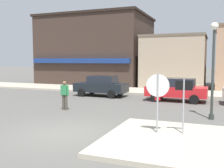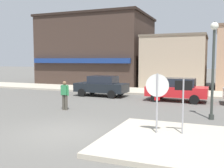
# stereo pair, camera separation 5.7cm
# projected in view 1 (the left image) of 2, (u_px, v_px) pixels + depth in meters

# --- Properties ---
(ground_plane) EXTENTS (160.00, 160.00, 0.00)m
(ground_plane) POSITION_uv_depth(u_px,v_px,m) (64.00, 133.00, 9.96)
(ground_plane) COLOR #5B5954
(sidewalk_corner) EXTENTS (6.40, 4.80, 0.15)m
(sidewalk_corner) POSITION_uv_depth(u_px,v_px,m) (202.00, 144.00, 8.45)
(sidewalk_corner) COLOR #B7AD99
(sidewalk_corner) RESTS_ON ground
(kerb_far) EXTENTS (80.00, 4.00, 0.15)m
(kerb_far) POSITION_uv_depth(u_px,v_px,m) (149.00, 91.00, 22.58)
(kerb_far) COLOR #B7AD99
(kerb_far) RESTS_ON ground
(stop_sign) EXTENTS (0.82, 0.12, 2.30)m
(stop_sign) POSITION_uv_depth(u_px,v_px,m) (158.00, 95.00, 9.36)
(stop_sign) COLOR #9E9EA3
(stop_sign) RESTS_ON ground
(one_way_sign) EXTENTS (0.60, 0.08, 2.10)m
(one_way_sign) POSITION_uv_depth(u_px,v_px,m) (184.00, 101.00, 9.26)
(one_way_sign) COLOR #9E9EA3
(one_way_sign) RESTS_ON ground
(lamp_post) EXTENTS (0.36, 0.36, 4.54)m
(lamp_post) POSITION_uv_depth(u_px,v_px,m) (213.00, 56.00, 12.00)
(lamp_post) COLOR #333833
(lamp_post) RESTS_ON ground
(parked_car_nearest) EXTENTS (4.06, 2.00, 1.56)m
(parked_car_nearest) POSITION_uv_depth(u_px,v_px,m) (101.00, 86.00, 20.08)
(parked_car_nearest) COLOR black
(parked_car_nearest) RESTS_ON ground
(parked_car_second) EXTENTS (4.03, 1.93, 1.56)m
(parked_car_second) POSITION_uv_depth(u_px,v_px,m) (177.00, 89.00, 17.61)
(parked_car_second) COLOR red
(parked_car_second) RESTS_ON ground
(pedestrian_crossing_near) EXTENTS (0.56, 0.26, 1.61)m
(pedestrian_crossing_near) POSITION_uv_depth(u_px,v_px,m) (65.00, 94.00, 14.52)
(pedestrian_crossing_near) COLOR #4C473D
(pedestrian_crossing_near) RESTS_ON ground
(building_corner_shop) EXTENTS (11.99, 9.24, 7.77)m
(building_corner_shop) POSITION_uv_depth(u_px,v_px,m) (97.00, 51.00, 30.99)
(building_corner_shop) COLOR #3D2D26
(building_corner_shop) RESTS_ON ground
(building_storefront_left_near) EXTENTS (5.99, 5.77, 5.13)m
(building_storefront_left_near) POSITION_uv_depth(u_px,v_px,m) (174.00, 62.00, 26.13)
(building_storefront_left_near) COLOR tan
(building_storefront_left_near) RESTS_ON ground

